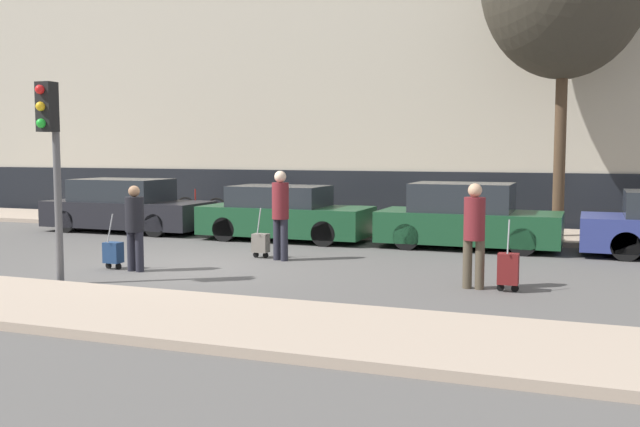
{
  "coord_description": "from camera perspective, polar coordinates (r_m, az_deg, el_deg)",
  "views": [
    {
      "loc": [
        7.24,
        -11.71,
        2.24
      ],
      "look_at": [
        2.13,
        1.8,
        0.95
      ],
      "focal_mm": 40.0,
      "sensor_mm": 36.0,
      "label": 1
    }
  ],
  "objects": [
    {
      "name": "traffic_light",
      "position": [
        12.45,
        -20.72,
        5.46
      ],
      "size": [
        0.28,
        0.47,
        3.33
      ],
      "color": "#515154",
      "rests_on": "ground_plane"
    },
    {
      "name": "sidewalk_far",
      "position": [
        20.18,
        -0.42,
        -1.09
      ],
      "size": [
        28.0,
        3.0,
        0.12
      ],
      "color": "tan",
      "rests_on": "ground_plane"
    },
    {
      "name": "parked_car_0",
      "position": [
        20.3,
        -15.23,
        0.5
      ],
      "size": [
        4.57,
        1.81,
        1.45
      ],
      "color": "black",
      "rests_on": "ground_plane"
    },
    {
      "name": "parked_car_2",
      "position": [
        16.59,
        11.67,
        -0.37
      ],
      "size": [
        4.06,
        1.76,
        1.49
      ],
      "color": "#194728",
      "rests_on": "ground_plane"
    },
    {
      "name": "sidewalk_near",
      "position": [
        10.98,
        -21.25,
        -6.7
      ],
      "size": [
        28.0,
        2.5,
        0.12
      ],
      "color": "tan",
      "rests_on": "ground_plane"
    },
    {
      "name": "trolley_left",
      "position": [
        13.99,
        -16.22,
        -3.02
      ],
      "size": [
        0.34,
        0.29,
        1.05
      ],
      "color": "navy",
      "rests_on": "ground_plane"
    },
    {
      "name": "pedestrian_left",
      "position": [
        13.55,
        -14.6,
        -0.76
      ],
      "size": [
        0.35,
        0.34,
        1.59
      ],
      "rotation": [
        0.0,
        0.0,
        -0.12
      ],
      "color": "#23232D",
      "rests_on": "ground_plane"
    },
    {
      "name": "pedestrian_right",
      "position": [
        11.71,
        12.24,
        -1.23
      ],
      "size": [
        0.35,
        0.34,
        1.71
      ],
      "rotation": [
        0.0,
        0.0,
        3.07
      ],
      "color": "#4C4233",
      "rests_on": "ground_plane"
    },
    {
      "name": "pedestrian_center",
      "position": [
        14.42,
        -3.19,
        0.34
      ],
      "size": [
        0.34,
        0.34,
        1.82
      ],
      "rotation": [
        0.0,
        0.0,
        -0.3
      ],
      "color": "#23232D",
      "rests_on": "ground_plane"
    },
    {
      "name": "trolley_center",
      "position": [
        14.87,
        -4.77,
        -2.37
      ],
      "size": [
        0.34,
        0.29,
        1.05
      ],
      "color": "slate",
      "rests_on": "ground_plane"
    },
    {
      "name": "trolley_right",
      "position": [
        11.69,
        14.82,
        -4.31
      ],
      "size": [
        0.34,
        0.29,
        1.15
      ],
      "color": "maroon",
      "rests_on": "ground_plane"
    },
    {
      "name": "parked_bicycle",
      "position": [
        21.54,
        -9.51,
        0.38
      ],
      "size": [
        1.77,
        0.06,
        0.96
      ],
      "color": "black",
      "rests_on": "sidewalk_far"
    },
    {
      "name": "ground_plane",
      "position": [
        13.95,
        -10.88,
        -4.23
      ],
      "size": [
        80.0,
        80.0,
        0.0
      ],
      "primitive_type": "plane",
      "color": "#565451"
    },
    {
      "name": "parked_car_1",
      "position": [
        17.76,
        -2.87,
        -0.08
      ],
      "size": [
        4.2,
        1.75,
        1.35
      ],
      "color": "#194728",
      "rests_on": "ground_plane"
    },
    {
      "name": "building_facade",
      "position": [
        23.73,
        2.86,
        12.61
      ],
      "size": [
        28.0,
        3.01,
        10.71
      ],
      "color": "#B7AD99",
      "rests_on": "ground_plane"
    }
  ]
}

